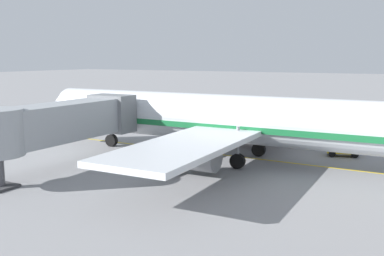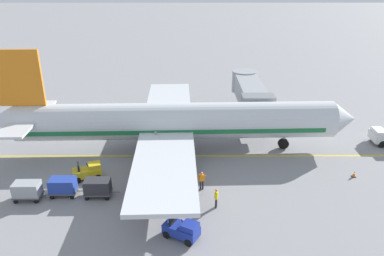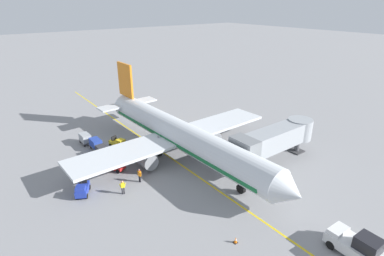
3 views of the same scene
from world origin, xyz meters
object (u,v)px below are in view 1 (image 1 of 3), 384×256
(baggage_tug_spare, at_px, (284,136))
(baggage_cart_second_in_train, at_px, (365,141))
(baggage_cart_front, at_px, (330,137))
(safety_cone_nose_left, at_px, (110,130))
(parked_airliner, at_px, (228,120))
(jet_bridge, at_px, (60,122))
(ground_crew_wing_walker, at_px, (237,127))
(baggage_tug_trailing, at_px, (342,148))
(pushback_tractor, at_px, (11,126))
(ground_crew_loader, at_px, (237,131))
(baggage_tug_lead, at_px, (273,126))

(baggage_tug_spare, relative_size, baggage_cart_second_in_train, 0.95)
(baggage_cart_front, xyz_separation_m, safety_cone_nose_left, (-3.16, 22.55, -0.66))
(parked_airliner, xyz_separation_m, jet_bridge, (-8.84, 9.00, 0.27))
(safety_cone_nose_left, bearing_deg, ground_crew_wing_walker, -69.89)
(ground_crew_wing_walker, bearing_deg, baggage_tug_spare, -105.51)
(baggage_tug_trailing, distance_m, baggage_cart_front, 3.34)
(pushback_tractor, relative_size, ground_crew_loader, 2.65)
(jet_bridge, distance_m, baggage_tug_lead, 24.20)
(baggage_tug_lead, bearing_deg, baggage_cart_second_in_train, -118.19)
(ground_crew_loader, bearing_deg, baggage_tug_spare, -75.16)
(pushback_tractor, relative_size, baggage_cart_second_in_train, 1.54)
(jet_bridge, bearing_deg, baggage_cart_front, -40.50)
(baggage_cart_second_in_train, bearing_deg, safety_cone_nose_left, 96.67)
(baggage_tug_trailing, distance_m, baggage_cart_second_in_train, 3.10)
(baggage_tug_trailing, relative_size, ground_crew_wing_walker, 1.63)
(ground_crew_wing_walker, bearing_deg, pushback_tractor, 120.39)
(baggage_tug_spare, relative_size, safety_cone_nose_left, 4.69)
(jet_bridge, xyz_separation_m, baggage_cart_second_in_train, (17.34, -17.89, -2.51))
(baggage_tug_lead, relative_size, baggage_tug_spare, 1.00)
(baggage_tug_trailing, xyz_separation_m, baggage_cart_front, (2.95, 1.56, 0.24))
(baggage_tug_trailing, bearing_deg, jet_bridge, 131.41)
(pushback_tractor, distance_m, baggage_tug_trailing, 32.01)
(pushback_tractor, bearing_deg, ground_crew_loader, -66.70)
(baggage_tug_spare, distance_m, baggage_cart_front, 4.28)
(jet_bridge, height_order, baggage_tug_trailing, jet_bridge)
(pushback_tractor, bearing_deg, baggage_cart_second_in_train, -72.98)
(baggage_cart_front, relative_size, baggage_cart_second_in_train, 1.00)
(ground_crew_wing_walker, relative_size, safety_cone_nose_left, 2.86)
(baggage_tug_trailing, bearing_deg, baggage_cart_second_in_train, -26.24)
(baggage_cart_front, height_order, ground_crew_loader, ground_crew_loader)
(parked_airliner, distance_m, baggage_tug_lead, 14.14)
(safety_cone_nose_left, bearing_deg, baggage_cart_front, -82.03)
(baggage_tug_lead, height_order, safety_cone_nose_left, baggage_tug_lead)
(pushback_tractor, xyz_separation_m, safety_cone_nose_left, (6.99, -7.08, -0.81))
(pushback_tractor, distance_m, ground_crew_loader, 22.89)
(pushback_tractor, xyz_separation_m, ground_crew_loader, (9.05, -21.03, -0.15))
(baggage_cart_second_in_train, bearing_deg, pushback_tractor, 107.02)
(jet_bridge, relative_size, baggage_tug_spare, 4.90)
(baggage_tug_lead, distance_m, safety_cone_nose_left, 17.57)
(parked_airliner, height_order, baggage_tug_lead, parked_airliner)
(pushback_tractor, xyz_separation_m, baggage_tug_spare, (10.20, -25.35, -0.39))
(ground_crew_loader, bearing_deg, safety_cone_nose_left, 98.42)
(baggage_tug_trailing, bearing_deg, safety_cone_nose_left, 90.49)
(baggage_tug_spare, xyz_separation_m, ground_crew_wing_walker, (1.50, 5.40, 0.24))
(jet_bridge, relative_size, pushback_tractor, 3.02)
(baggage_tug_spare, xyz_separation_m, baggage_cart_front, (-0.05, -4.27, 0.24))
(pushback_tractor, distance_m, baggage_cart_second_in_train, 34.04)
(baggage_tug_trailing, height_order, safety_cone_nose_left, baggage_tug_trailing)
(pushback_tractor, bearing_deg, jet_bridge, -116.71)
(parked_airliner, bearing_deg, baggage_tug_trailing, -52.67)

